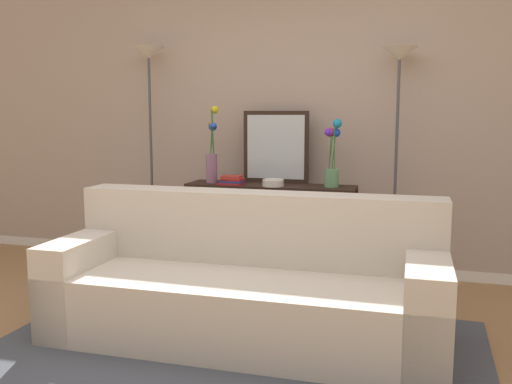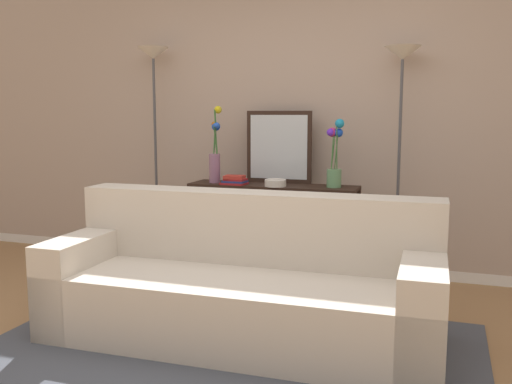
{
  "view_description": "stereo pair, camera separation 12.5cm",
  "coord_description": "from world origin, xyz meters",
  "px_view_note": "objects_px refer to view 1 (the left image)",
  "views": [
    {
      "loc": [
        1.1,
        -2.66,
        1.38
      ],
      "look_at": [
        -0.06,
        1.13,
        0.82
      ],
      "focal_mm": 39.31,
      "sensor_mm": 36.0,
      "label": 1
    },
    {
      "loc": [
        1.22,
        -2.62,
        1.38
      ],
      "look_at": [
        -0.06,
        1.13,
        0.82
      ],
      "focal_mm": 39.31,
      "sensor_mm": 36.0,
      "label": 2
    }
  ],
  "objects_px": {
    "vase_short_flowers": "(332,158)",
    "fruit_bowl": "(273,183)",
    "floor_lamp_right": "(398,100)",
    "couch": "(246,288)",
    "wall_mirror": "(276,147)",
    "vase_tall_flowers": "(212,153)",
    "book_row_under_console": "(224,265)",
    "floor_lamp_left": "(150,95)",
    "book_stack": "(232,180)",
    "console_table": "(270,213)"
  },
  "relations": [
    {
      "from": "floor_lamp_left",
      "to": "vase_tall_flowers",
      "type": "xyz_separation_m",
      "value": [
        0.64,
        -0.12,
        -0.5
      ]
    },
    {
      "from": "console_table",
      "to": "vase_short_flowers",
      "type": "relative_size",
      "value": 2.59
    },
    {
      "from": "console_table",
      "to": "vase_short_flowers",
      "type": "height_order",
      "value": "vase_short_flowers"
    },
    {
      "from": "vase_short_flowers",
      "to": "book_row_under_console",
      "type": "height_order",
      "value": "vase_short_flowers"
    },
    {
      "from": "vase_tall_flowers",
      "to": "book_row_under_console",
      "type": "distance_m",
      "value": 0.99
    },
    {
      "from": "couch",
      "to": "console_table",
      "type": "xyz_separation_m",
      "value": [
        -0.22,
        1.33,
        0.23
      ]
    },
    {
      "from": "couch",
      "to": "vase_tall_flowers",
      "type": "height_order",
      "value": "vase_tall_flowers"
    },
    {
      "from": "fruit_bowl",
      "to": "vase_short_flowers",
      "type": "bearing_deg",
      "value": 13.11
    },
    {
      "from": "floor_lamp_right",
      "to": "vase_tall_flowers",
      "type": "height_order",
      "value": "floor_lamp_right"
    },
    {
      "from": "couch",
      "to": "wall_mirror",
      "type": "bearing_deg",
      "value": 98.11
    },
    {
      "from": "floor_lamp_left",
      "to": "vase_tall_flowers",
      "type": "height_order",
      "value": "floor_lamp_left"
    },
    {
      "from": "wall_mirror",
      "to": "fruit_bowl",
      "type": "xyz_separation_m",
      "value": [
        0.05,
        -0.25,
        -0.28
      ]
    },
    {
      "from": "vase_short_flowers",
      "to": "couch",
      "type": "bearing_deg",
      "value": -102.68
    },
    {
      "from": "console_table",
      "to": "vase_tall_flowers",
      "type": "relative_size",
      "value": 2.17
    },
    {
      "from": "couch",
      "to": "fruit_bowl",
      "type": "bearing_deg",
      "value": 97.63
    },
    {
      "from": "floor_lamp_right",
      "to": "vase_short_flowers",
      "type": "relative_size",
      "value": 3.44
    },
    {
      "from": "floor_lamp_right",
      "to": "book_row_under_console",
      "type": "bearing_deg",
      "value": -176.29
    },
    {
      "from": "floor_lamp_left",
      "to": "book_row_under_console",
      "type": "distance_m",
      "value": 1.66
    },
    {
      "from": "fruit_bowl",
      "to": "floor_lamp_left",
      "type": "bearing_deg",
      "value": 170.73
    },
    {
      "from": "floor_lamp_left",
      "to": "book_stack",
      "type": "xyz_separation_m",
      "value": [
        0.84,
        -0.18,
        -0.72
      ]
    },
    {
      "from": "couch",
      "to": "floor_lamp_right",
      "type": "relative_size",
      "value": 1.26
    },
    {
      "from": "vase_tall_flowers",
      "to": "vase_short_flowers",
      "type": "xyz_separation_m",
      "value": [
        1.03,
        0.03,
        -0.02
      ]
    },
    {
      "from": "floor_lamp_right",
      "to": "vase_short_flowers",
      "type": "distance_m",
      "value": 0.69
    },
    {
      "from": "vase_tall_flowers",
      "to": "fruit_bowl",
      "type": "relative_size",
      "value": 3.7
    },
    {
      "from": "book_stack",
      "to": "wall_mirror",
      "type": "bearing_deg",
      "value": 35.9
    },
    {
      "from": "couch",
      "to": "book_row_under_console",
      "type": "distance_m",
      "value": 1.5
    },
    {
      "from": "vase_short_flowers",
      "to": "fruit_bowl",
      "type": "relative_size",
      "value": 3.1
    },
    {
      "from": "console_table",
      "to": "fruit_bowl",
      "type": "distance_m",
      "value": 0.29
    },
    {
      "from": "wall_mirror",
      "to": "vase_tall_flowers",
      "type": "distance_m",
      "value": 0.55
    },
    {
      "from": "vase_short_flowers",
      "to": "fruit_bowl",
      "type": "distance_m",
      "value": 0.52
    },
    {
      "from": "fruit_bowl",
      "to": "couch",
      "type": "bearing_deg",
      "value": -82.37
    },
    {
      "from": "floor_lamp_right",
      "to": "wall_mirror",
      "type": "height_order",
      "value": "floor_lamp_right"
    },
    {
      "from": "book_row_under_console",
      "to": "wall_mirror",
      "type": "bearing_deg",
      "value": 18.53
    },
    {
      "from": "wall_mirror",
      "to": "book_stack",
      "type": "relative_size",
      "value": 2.89
    },
    {
      "from": "wall_mirror",
      "to": "couch",
      "type": "bearing_deg",
      "value": -81.89
    },
    {
      "from": "console_table",
      "to": "vase_tall_flowers",
      "type": "xyz_separation_m",
      "value": [
        -0.51,
        -0.02,
        0.5
      ]
    },
    {
      "from": "book_row_under_console",
      "to": "fruit_bowl",
      "type": "bearing_deg",
      "value": -12.5
    },
    {
      "from": "console_table",
      "to": "book_row_under_console",
      "type": "xyz_separation_m",
      "value": [
        -0.42,
        0.0,
        -0.49
      ]
    },
    {
      "from": "couch",
      "to": "book_row_under_console",
      "type": "relative_size",
      "value": 7.02
    },
    {
      "from": "floor_lamp_left",
      "to": "fruit_bowl",
      "type": "height_order",
      "value": "floor_lamp_left"
    },
    {
      "from": "wall_mirror",
      "to": "vase_short_flowers",
      "type": "xyz_separation_m",
      "value": [
        0.51,
        -0.14,
        -0.07
      ]
    },
    {
      "from": "couch",
      "to": "floor_lamp_left",
      "type": "height_order",
      "value": "floor_lamp_left"
    },
    {
      "from": "couch",
      "to": "fruit_bowl",
      "type": "distance_m",
      "value": 1.34
    },
    {
      "from": "couch",
      "to": "console_table",
      "type": "bearing_deg",
      "value": 99.28
    },
    {
      "from": "console_table",
      "to": "floor_lamp_right",
      "type": "height_order",
      "value": "floor_lamp_right"
    },
    {
      "from": "floor_lamp_right",
      "to": "couch",
      "type": "bearing_deg",
      "value": -119.22
    },
    {
      "from": "vase_tall_flowers",
      "to": "couch",
      "type": "bearing_deg",
      "value": -60.86
    },
    {
      "from": "vase_tall_flowers",
      "to": "fruit_bowl",
      "type": "bearing_deg",
      "value": -8.17
    },
    {
      "from": "floor_lamp_left",
      "to": "book_row_under_console",
      "type": "height_order",
      "value": "floor_lamp_left"
    },
    {
      "from": "book_stack",
      "to": "book_row_under_console",
      "type": "xyz_separation_m",
      "value": [
        -0.11,
        0.09,
        -0.76
      ]
    }
  ]
}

